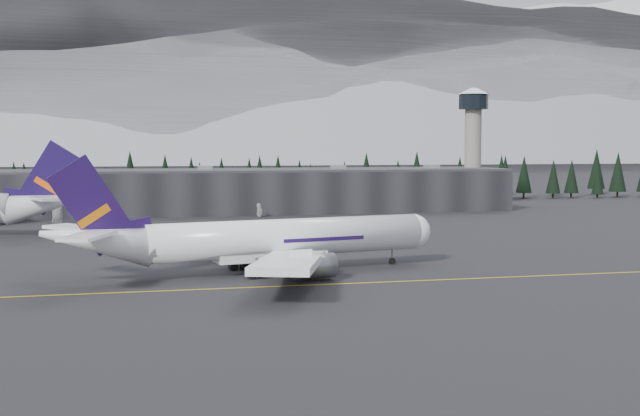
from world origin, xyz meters
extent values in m
plane|color=black|center=(0.00, 0.00, 0.00)|extent=(1400.00, 1400.00, 0.00)
cube|color=gold|center=(0.00, -2.00, 0.01)|extent=(400.00, 0.40, 0.02)
cube|color=black|center=(0.00, 125.00, 6.00)|extent=(160.00, 30.00, 12.00)
cube|color=#333335|center=(0.00, 125.00, 12.30)|extent=(160.00, 30.00, 0.60)
cylinder|color=gray|center=(75.00, 128.00, 16.00)|extent=(5.20, 5.20, 32.00)
cylinder|color=black|center=(75.00, 128.00, 33.25)|extent=(9.20, 9.20, 4.50)
cone|color=silver|center=(75.00, 128.00, 36.70)|extent=(10.00, 10.00, 2.00)
cube|color=black|center=(0.00, 162.00, 7.50)|extent=(360.00, 20.00, 15.00)
cylinder|color=white|center=(-7.10, 10.82, 5.27)|extent=(44.39, 13.94, 5.75)
sphere|color=white|center=(14.55, 14.96, 5.27)|extent=(5.75, 5.75, 5.75)
cone|color=white|center=(-35.35, 5.41, 6.13)|extent=(16.90, 8.68, 8.33)
cube|color=white|center=(-15.54, 24.33, 3.74)|extent=(22.82, 25.73, 2.46)
cylinder|color=gray|center=(-8.90, 20.23, 2.11)|extent=(6.80, 4.75, 3.64)
cube|color=white|center=(-9.96, -4.86, 3.74)|extent=(15.25, 27.93, 2.46)
cylinder|color=gray|center=(-5.30, 1.40, 2.11)|extent=(6.80, 4.75, 3.64)
cube|color=#1E0D40|center=(-35.82, 5.32, 11.02)|extent=(12.02, 2.75, 14.28)
cube|color=#C6680B|center=(-35.63, 5.36, 9.59)|extent=(4.69, 1.41, 3.52)
cube|color=white|center=(-38.31, 10.70, 7.48)|extent=(10.16, 10.80, 0.48)
cube|color=white|center=(-36.15, -0.60, 7.48)|extent=(7.54, 11.38, 0.48)
cylinder|color=black|center=(10.78, 14.24, 1.44)|extent=(0.48, 0.48, 2.88)
cylinder|color=black|center=(-14.50, 13.79, 1.44)|extent=(0.48, 0.48, 2.88)
cylinder|color=black|center=(-12.88, 5.32, 1.44)|extent=(0.48, 0.48, 2.88)
cone|color=silver|center=(-48.87, 71.81, 6.96)|extent=(19.16, 9.72, 9.45)
cube|color=#1A0D40|center=(-48.34, 71.72, 12.51)|extent=(13.65, 3.02, 16.20)
cube|color=#EC590D|center=(-48.55, 71.76, 10.88)|extent=(5.33, 1.56, 3.99)
cube|color=silver|center=(-47.91, 65.00, 8.49)|extent=(8.63, 12.92, 0.54)
cube|color=silver|center=(-45.55, 77.84, 8.49)|extent=(11.49, 12.29, 0.54)
imported|color=#B8B8BA|center=(-48.65, 96.59, 0.72)|extent=(3.14, 5.51, 1.45)
imported|color=silver|center=(3.19, 106.52, 0.64)|extent=(4.03, 2.49, 1.28)
camera|label=1|loc=(-30.09, -109.56, 19.19)|focal=45.00mm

